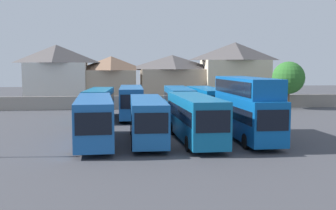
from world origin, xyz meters
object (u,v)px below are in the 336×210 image
object	(u,v)px
bus_7	(179,101)
house_terrace_left	(57,74)
house_terrace_centre	(111,79)
house_terrace_right	(172,78)
bus_3	(195,116)
tree_left_of_lot	(288,78)
bus_4	(247,105)
bus_8	(207,101)
bus_1	(94,117)
bus_5	(99,102)
bus_2	(147,117)
house_terrace_far_right	(235,72)
bus_6	(131,100)

from	to	relation	value
bus_7	house_terrace_left	size ratio (longest dim) A/B	1.22
house_terrace_centre	house_terrace_right	size ratio (longest dim) A/B	0.76
bus_3	house_terrace_centre	bearing A→B (deg)	-170.20
bus_3	tree_left_of_lot	distance (m)	28.77
bus_4	tree_left_of_lot	size ratio (longest dim) A/B	1.72
bus_8	bus_1	bearing A→B (deg)	-39.55
bus_5	house_terrace_centre	distance (m)	19.98
bus_1	bus_2	bearing A→B (deg)	92.22
bus_3	bus_8	world-z (taller)	bus_3
bus_2	bus_4	size ratio (longest dim) A/B	1.02
tree_left_of_lot	bus_4	bearing A→B (deg)	-119.11
bus_5	tree_left_of_lot	size ratio (longest dim) A/B	1.62
tree_left_of_lot	bus_2	bearing A→B (deg)	-132.09
house_terrace_left	house_terrace_far_right	distance (m)	27.59
bus_7	house_terrace_centre	world-z (taller)	house_terrace_centre
house_terrace_centre	bus_8	bearing A→B (deg)	-60.62
bus_5	house_terrace_right	distance (m)	22.52
house_terrace_left	house_terrace_right	xyz separation A→B (m)	(17.72, 0.73, -0.76)
bus_6	tree_left_of_lot	world-z (taller)	tree_left_of_lot
house_terrace_right	house_terrace_far_right	world-z (taller)	house_terrace_far_right
bus_5	bus_7	xyz separation A→B (m)	(8.82, 0.32, 0.05)
bus_3	bus_6	bearing A→B (deg)	-165.38
bus_8	bus_5	bearing A→B (deg)	-90.51
bus_6	bus_8	world-z (taller)	bus_6
bus_1	house_terrace_right	xyz separation A→B (m)	(10.11, 34.54, 1.85)
bus_8	house_terrace_centre	size ratio (longest dim) A/B	1.44
bus_5	bus_8	bearing A→B (deg)	94.87
house_terrace_left	house_terrace_right	size ratio (longest dim) A/B	0.91
bus_7	house_terrace_centre	bearing A→B (deg)	-156.68
bus_6	bus_7	size ratio (longest dim) A/B	0.95
bus_8	bus_3	bearing A→B (deg)	-16.65
house_terrace_left	house_terrace_far_right	xyz separation A→B (m)	(27.58, -0.16, 0.26)
house_terrace_left	bus_1	bearing A→B (deg)	-77.32
bus_7	house_terrace_far_right	distance (m)	22.11
house_terrace_far_right	house_terrace_left	bearing A→B (deg)	179.67
bus_2	bus_6	bearing A→B (deg)	-175.80
bus_7	house_terrace_centre	size ratio (longest dim) A/B	1.46
bus_1	house_terrace_far_right	xyz separation A→B (m)	(19.98, 33.65, 2.88)
bus_7	house_terrace_left	xyz separation A→B (m)	(-16.06, 18.80, 2.66)
bus_2	bus_1	bearing A→B (deg)	-84.09
bus_6	bus_8	size ratio (longest dim) A/B	0.97
house_terrace_far_right	tree_left_of_lot	world-z (taller)	house_terrace_far_right
bus_4	house_terrace_right	world-z (taller)	house_terrace_right
bus_1	tree_left_of_lot	size ratio (longest dim) A/B	1.83
bus_4	bus_7	world-z (taller)	bus_4
bus_4	bus_5	world-z (taller)	bus_4
bus_5	house_terrace_far_right	size ratio (longest dim) A/B	0.99
bus_4	bus_5	xyz separation A→B (m)	(-12.12, 14.50, -0.89)
bus_2	bus_3	bearing A→B (deg)	82.70
house_terrace_centre	tree_left_of_lot	size ratio (longest dim) A/B	1.22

